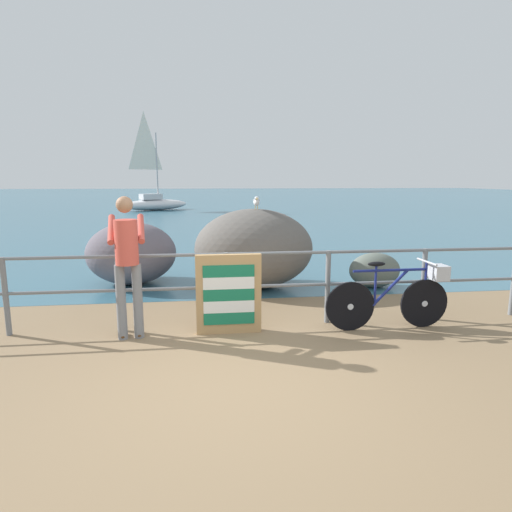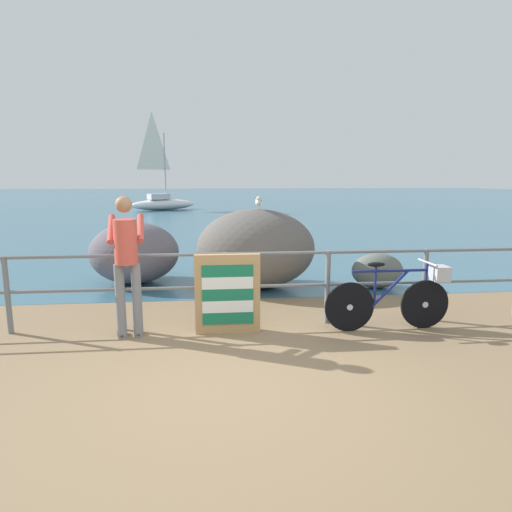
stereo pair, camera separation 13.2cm
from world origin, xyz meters
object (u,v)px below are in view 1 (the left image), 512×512
(breakwater_boulder_main, at_px, (254,249))
(breakwater_boulder_right, at_px, (375,270))
(breakwater_boulder_left, at_px, (131,253))
(seagull, at_px, (256,201))
(bicycle, at_px, (399,295))
(folded_deckchair_stack, at_px, (229,294))
(person_at_railing, at_px, (127,261))
(sailboat, at_px, (154,199))

(breakwater_boulder_main, relative_size, breakwater_boulder_right, 2.27)
(breakwater_boulder_left, xyz_separation_m, breakwater_boulder_right, (4.51, -0.86, -0.27))
(breakwater_boulder_left, bearing_deg, seagull, -16.57)
(bicycle, relative_size, breakwater_boulder_right, 1.79)
(bicycle, relative_size, breakwater_boulder_main, 0.79)
(seagull, bearing_deg, folded_deckchair_stack, -11.45)
(breakwater_boulder_main, bearing_deg, person_at_railing, -127.68)
(bicycle, relative_size, person_at_railing, 0.96)
(breakwater_boulder_right, height_order, sailboat, sailboat)
(seagull, bearing_deg, breakwater_boulder_left, -102.29)
(breakwater_boulder_right, bearing_deg, breakwater_boulder_main, 173.10)
(breakwater_boulder_main, bearing_deg, bicycle, -56.09)
(breakwater_boulder_left, relative_size, breakwater_boulder_right, 1.77)
(person_at_railing, relative_size, breakwater_boulder_main, 0.82)
(folded_deckchair_stack, xyz_separation_m, breakwater_boulder_right, (2.82, 2.10, -0.20))
(breakwater_boulder_left, xyz_separation_m, sailboat, (-1.74, 20.38, 0.12))
(breakwater_boulder_right, relative_size, seagull, 2.81)
(folded_deckchair_stack, height_order, breakwater_boulder_main, breakwater_boulder_main)
(person_at_railing, bearing_deg, breakwater_boulder_right, -70.52)
(folded_deckchair_stack, height_order, breakwater_boulder_right, folded_deckchair_stack)
(folded_deckchair_stack, bearing_deg, sailboat, 98.33)
(breakwater_boulder_main, relative_size, breakwater_boulder_left, 1.28)
(sailboat, bearing_deg, breakwater_boulder_left, -114.60)
(folded_deckchair_stack, bearing_deg, breakwater_boulder_right, 36.62)
(person_at_railing, relative_size, folded_deckchair_stack, 1.71)
(folded_deckchair_stack, xyz_separation_m, sailboat, (-3.42, 23.35, 0.19))
(seagull, bearing_deg, sailboat, -164.81)
(person_at_railing, xyz_separation_m, breakwater_boulder_left, (-0.44, 2.99, -0.40))
(bicycle, height_order, seagull, seagull)
(bicycle, height_order, breakwater_boulder_right, bicycle)
(bicycle, distance_m, sailboat, 24.12)
(person_at_railing, bearing_deg, breakwater_boulder_main, -45.77)
(sailboat, bearing_deg, person_at_railing, -114.15)
(bicycle, xyz_separation_m, breakwater_boulder_left, (-3.94, 3.06, 0.12))
(folded_deckchair_stack, relative_size, seagull, 3.06)
(folded_deckchair_stack, relative_size, breakwater_boulder_main, 0.48)
(breakwater_boulder_main, bearing_deg, seagull, -69.67)
(breakwater_boulder_left, height_order, sailboat, sailboat)
(breakwater_boulder_left, height_order, breakwater_boulder_right, breakwater_boulder_left)
(breakwater_boulder_main, bearing_deg, sailboat, 100.86)
(bicycle, relative_size, sailboat, 0.28)
(folded_deckchair_stack, bearing_deg, breakwater_boulder_main, 75.68)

